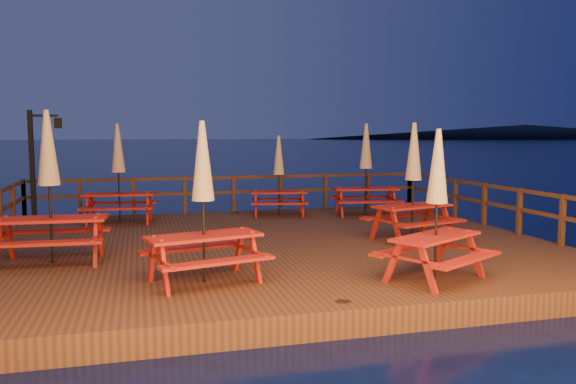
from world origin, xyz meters
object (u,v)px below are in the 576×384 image
picnic_table_0 (279,174)px  picnic_table_1 (437,202)px  lamp_post (38,155)px  picnic_table_2 (366,168)px

picnic_table_0 → picnic_table_1: 7.73m
lamp_post → picnic_table_0: size_ratio=1.30×
lamp_post → picnic_table_1: 11.12m
lamp_post → picnic_table_1: bearing=-49.2°
picnic_table_1 → picnic_table_2: bearing=47.6°
picnic_table_0 → picnic_table_2: 2.52m
picnic_table_0 → picnic_table_2: bearing=-3.9°
picnic_table_0 → picnic_table_1: size_ratio=0.94×
picnic_table_2 → picnic_table_0: bearing=174.2°
lamp_post → picnic_table_1: lamp_post is taller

